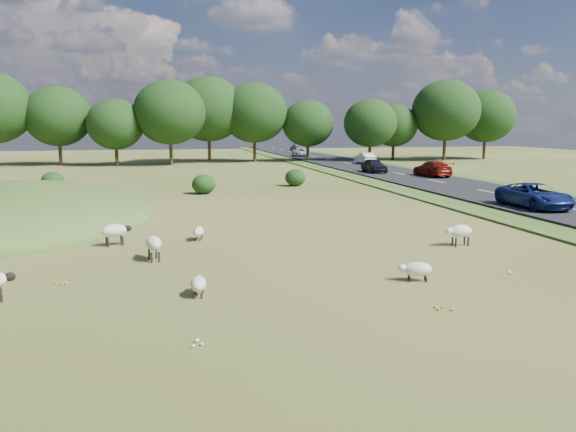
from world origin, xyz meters
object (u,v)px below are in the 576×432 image
(sheep_5, at_px, (115,231))
(sheep_0, at_px, (153,243))
(sheep_6, at_px, (198,232))
(car_4, at_px, (374,166))
(car_5, at_px, (365,158))
(car_1, at_px, (535,196))
(car_2, at_px, (297,147))
(sheep_1, at_px, (460,231))
(sheep_4, at_px, (198,284))
(sheep_2, at_px, (417,269))
(car_7, at_px, (301,152))
(car_3, at_px, (432,169))

(sheep_5, bearing_deg, sheep_0, -81.38)
(sheep_0, xyz_separation_m, sheep_6, (1.93, 3.47, -0.29))
(car_4, distance_m, car_5, 13.26)
(car_1, bearing_deg, car_2, 87.07)
(sheep_1, relative_size, car_5, 0.31)
(sheep_1, xyz_separation_m, sheep_4, (-11.43, -4.68, -0.25))
(sheep_2, relative_size, car_1, 0.23)
(sheep_2, xyz_separation_m, sheep_5, (-10.14, 8.02, 0.25))
(car_4, bearing_deg, sheep_2, -109.63)
(car_5, relative_size, car_7, 0.93)
(sheep_5, bearing_deg, sheep_6, -12.94)
(car_2, bearing_deg, car_4, 85.51)
(sheep_1, bearing_deg, sheep_0, -6.31)
(car_3, distance_m, car_4, 6.65)
(car_2, xyz_separation_m, car_3, (0.00, -53.90, 0.02))
(sheep_5, xyz_separation_m, car_7, (23.73, 60.71, 0.21))
(sheep_6, distance_m, car_5, 48.72)
(sheep_2, height_order, car_2, car_2)
(sheep_1, relative_size, car_3, 0.26)
(sheep_5, relative_size, car_5, 0.32)
(sheep_1, relative_size, sheep_4, 1.18)
(sheep_1, distance_m, car_1, 12.14)
(sheep_2, distance_m, car_5, 53.69)
(sheep_6, distance_m, car_1, 20.59)
(car_2, bearing_deg, car_5, 90.00)
(sheep_6, xyz_separation_m, car_4, (20.19, 29.70, 0.57))
(sheep_6, xyz_separation_m, car_5, (23.99, 42.40, 0.55))
(sheep_2, distance_m, car_2, 88.26)
(sheep_2, distance_m, sheep_5, 12.93)
(sheep_1, relative_size, sheep_6, 1.17)
(car_3, bearing_deg, sheep_0, 46.92)
(sheep_1, height_order, car_1, car_1)
(sheep_6, bearing_deg, car_7, 175.33)
(sheep_2, height_order, sheep_4, sheep_2)
(sheep_2, bearing_deg, car_2, -84.80)
(car_5, bearing_deg, car_4, 73.34)
(car_2, bearing_deg, sheep_2, 78.64)
(sheep_5, relative_size, sheep_6, 1.23)
(car_5, bearing_deg, car_3, 90.00)
(sheep_5, xyz_separation_m, sheep_6, (3.55, 0.37, -0.27))
(sheep_2, distance_m, sheep_6, 10.67)
(sheep_2, bearing_deg, sheep_0, -13.40)
(car_3, xyz_separation_m, car_7, (-3.80, 36.10, -0.11))
(sheep_0, height_order, sheep_4, sheep_0)
(car_3, bearing_deg, sheep_1, 64.84)
(sheep_4, bearing_deg, sheep_1, -59.67)
(car_4, xyz_separation_m, car_7, (0.00, 30.64, -0.09))
(sheep_1, xyz_separation_m, car_2, (13.14, 81.88, 0.32))
(car_3, bearing_deg, car_7, -83.99)
(sheep_4, bearing_deg, car_2, -7.76)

